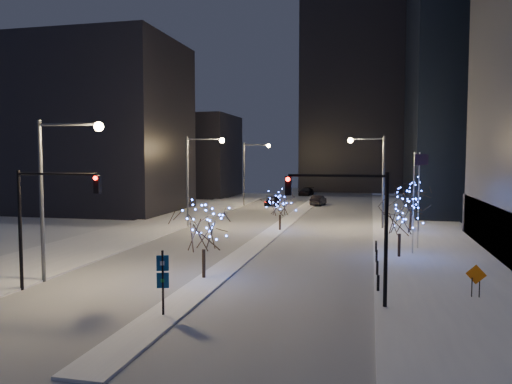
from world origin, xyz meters
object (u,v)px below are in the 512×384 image
(holiday_tree_median_near, at_px, (203,229))
(wayfinding_sign, at_px, (163,277))
(holiday_tree_plaza_far, at_px, (411,196))
(traffic_signal_west, at_px, (43,210))
(traffic_signal_east, at_px, (355,216))
(holiday_tree_plaza_near, at_px, (400,215))
(car_near, at_px, (272,201))
(street_lamp_w_far, at_px, (250,165))
(street_lamp_w_mid, at_px, (196,169))
(car_far, at_px, (306,192))
(construction_sign, at_px, (476,278))
(street_lamp_east, at_px, (375,169))
(car_mid, at_px, (318,200))
(street_lamp_w_near, at_px, (56,178))
(holiday_tree_median_far, at_px, (280,203))

(holiday_tree_median_near, distance_m, wayfinding_sign, 7.65)
(holiday_tree_plaza_far, bearing_deg, traffic_signal_west, -127.42)
(traffic_signal_east, xyz_separation_m, holiday_tree_plaza_near, (2.96, 13.48, -1.45))
(traffic_signal_west, relative_size, car_near, 1.54)
(traffic_signal_west, xyz_separation_m, car_near, (2.78, 53.18, -3.99))
(holiday_tree_plaza_near, bearing_deg, street_lamp_w_far, 119.04)
(holiday_tree_median_near, bearing_deg, traffic_signal_west, -148.96)
(street_lamp_w_mid, bearing_deg, holiday_tree_plaza_near, -31.00)
(traffic_signal_east, height_order, holiday_tree_median_near, traffic_signal_east)
(street_lamp_w_far, distance_m, car_far, 24.86)
(street_lamp_w_far, distance_m, construction_sign, 54.16)
(construction_sign, bearing_deg, street_lamp_east, 122.77)
(car_near, bearing_deg, traffic_signal_west, -91.60)
(car_mid, height_order, car_far, car_mid)
(holiday_tree_median_near, distance_m, holiday_tree_plaza_near, 15.74)
(traffic_signal_west, xyz_separation_m, wayfinding_sign, (8.47, -2.76, -2.75))
(street_lamp_w_near, bearing_deg, traffic_signal_west, -76.04)
(traffic_signal_west, xyz_separation_m, construction_sign, (23.79, 3.88, -3.53))
(street_lamp_w_near, bearing_deg, holiday_tree_plaza_far, 49.97)
(car_near, relative_size, wayfinding_sign, 1.38)
(traffic_signal_east, bearing_deg, car_near, 105.63)
(traffic_signal_west, xyz_separation_m, holiday_tree_median_far, (8.94, 26.26, -1.74))
(construction_sign, bearing_deg, car_near, 134.46)
(wayfinding_sign, bearing_deg, holiday_tree_median_near, 75.51)
(street_lamp_east, bearing_deg, car_far, 106.05)
(street_lamp_w_far, height_order, car_far, street_lamp_w_far)
(street_lamp_w_far, bearing_deg, holiday_tree_plaza_near, -60.96)
(holiday_tree_median_far, bearing_deg, traffic_signal_east, -71.52)
(street_lamp_w_near, distance_m, holiday_tree_plaza_near, 24.49)
(street_lamp_w_far, bearing_deg, traffic_signal_west, -89.45)
(street_lamp_w_far, xyz_separation_m, traffic_signal_west, (0.50, -52.00, -1.74))
(street_lamp_east, bearing_deg, car_near, 124.18)
(holiday_tree_median_far, distance_m, holiday_tree_plaza_near, 16.39)
(car_near, xyz_separation_m, car_mid, (7.15, 2.24, 0.02))
(street_lamp_w_mid, xyz_separation_m, holiday_tree_median_far, (9.44, -0.75, -3.48))
(car_mid, bearing_deg, car_near, 25.15)
(car_mid, relative_size, holiday_tree_median_far, 1.09)
(street_lamp_east, relative_size, traffic_signal_east, 1.43)
(street_lamp_w_near, distance_m, wayfinding_sign, 11.10)
(holiday_tree_plaza_near, xyz_separation_m, construction_sign, (3.45, -10.61, -2.08))
(street_lamp_east, relative_size, holiday_tree_median_far, 2.25)
(traffic_signal_west, distance_m, car_near, 53.40)
(holiday_tree_median_near, bearing_deg, street_lamp_w_far, 100.13)
(holiday_tree_plaza_near, bearing_deg, holiday_tree_median_far, 134.07)
(holiday_tree_median_far, bearing_deg, wayfinding_sign, -90.94)
(traffic_signal_west, height_order, car_far, traffic_signal_west)
(traffic_signal_west, height_order, holiday_tree_median_far, traffic_signal_west)
(street_lamp_east, bearing_deg, car_mid, 108.66)
(street_lamp_w_far, relative_size, wayfinding_sign, 3.05)
(holiday_tree_median_near, height_order, holiday_tree_median_far, holiday_tree_median_near)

